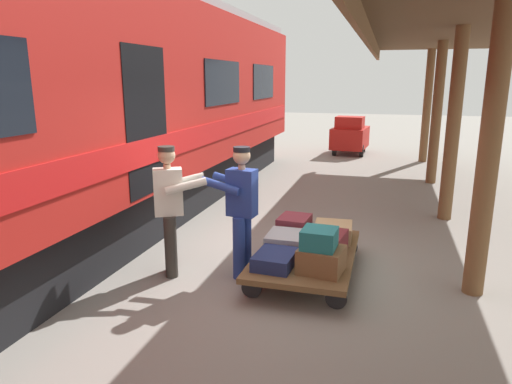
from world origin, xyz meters
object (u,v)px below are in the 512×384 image
luggage_cart (306,255)px  porter_in_overalls (241,207)px  baggage_tug (350,136)px  porter_by_door (170,206)px  suitcase_gray_aluminum (286,241)px  train_car (53,112)px  suitcase_maroon_trunk (328,244)px  suitcase_brown_leather (321,260)px  suitcase_teal_softside (319,238)px  suitcase_navy_fabric (275,259)px  suitcase_burgundy_valise (294,226)px  suitcase_tan_vintage (333,232)px

luggage_cart → porter_in_overalls: size_ratio=1.24×
baggage_tug → porter_by_door: bearing=82.8°
suitcase_gray_aluminum → porter_in_overalls: porter_in_overalls is taller
train_car → suitcase_maroon_trunk: (-4.01, 0.01, -1.61)m
luggage_cart → porter_by_door: size_ratio=1.24×
suitcase_brown_leather → baggage_tug: bearing=-86.9°
train_car → porter_by_door: bearing=166.7°
suitcase_maroon_trunk → porter_in_overalls: (1.10, 0.26, 0.47)m
suitcase_teal_softside → suitcase_navy_fabric: bearing=-0.1°
suitcase_maroon_trunk → porter_by_door: 2.08m
suitcase_navy_fabric → suitcase_gray_aluminum: suitcase_gray_aluminum is taller
suitcase_burgundy_valise → suitcase_teal_softside: (-0.52, 1.17, 0.26)m
suitcase_burgundy_valise → suitcase_brown_leather: size_ratio=1.00×
suitcase_navy_fabric → suitcase_burgundy_valise: bearing=-90.0°
suitcase_gray_aluminum → suitcase_teal_softside: 0.84m
suitcase_burgundy_valise → baggage_tug: size_ratio=0.28×
porter_by_door → suitcase_tan_vintage: bearing=-152.0°
train_car → baggage_tug: size_ratio=9.75×
train_car → suitcase_maroon_trunk: train_car is taller
suitcase_maroon_trunk → suitcase_tan_vintage: suitcase_maroon_trunk is taller
suitcase_navy_fabric → baggage_tug: 11.07m
suitcase_brown_leather → suitcase_gray_aluminum: suitcase_brown_leather is taller
suitcase_gray_aluminum → baggage_tug: bearing=-89.8°
suitcase_brown_leather → porter_in_overalls: (1.10, -0.32, 0.47)m
luggage_cart → suitcase_brown_leather: 0.67m
suitcase_tan_vintage → suitcase_burgundy_valise: bearing=0.0°
suitcase_teal_softside → baggage_tug: bearing=-87.1°
suitcase_burgundy_valise → suitcase_gray_aluminum: bearing=90.0°
train_car → luggage_cart: size_ratio=8.24×
train_car → suitcase_brown_leather: train_car is taller
luggage_cart → suitcase_navy_fabric: 0.66m
suitcase_burgundy_valise → suitcase_gray_aluminum: (0.00, 0.58, -0.03)m
luggage_cart → suitcase_brown_leather: size_ratio=4.23×
suitcase_tan_vintage → suitcase_maroon_trunk: bearing=90.0°
suitcase_maroon_trunk → suitcase_brown_leather: bearing=90.0°
suitcase_teal_softside → suitcase_gray_aluminum: bearing=-48.2°
train_car → porter_by_door: (-2.03, 0.48, -1.14)m
suitcase_burgundy_valise → suitcase_gray_aluminum: 0.58m
suitcase_brown_leather → suitcase_navy_fabric: suitcase_brown_leather is taller
suitcase_burgundy_valise → suitcase_brown_leather: suitcase_brown_leather is taller
suitcase_burgundy_valise → porter_by_door: 1.83m
train_car → suitcase_maroon_trunk: size_ratio=28.42×
train_car → baggage_tug: 11.11m
train_car → suitcase_gray_aluminum: train_car is taller
suitcase_brown_leather → baggage_tug: 11.08m
porter_in_overalls → train_car: bearing=-5.3°
baggage_tug → suitcase_navy_fabric: bearing=90.2°
luggage_cart → suitcase_burgundy_valise: size_ratio=4.22×
suitcase_gray_aluminum → luggage_cart: bearing=-180.0°
suitcase_maroon_trunk → suitcase_burgundy_valise: bearing=-46.3°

